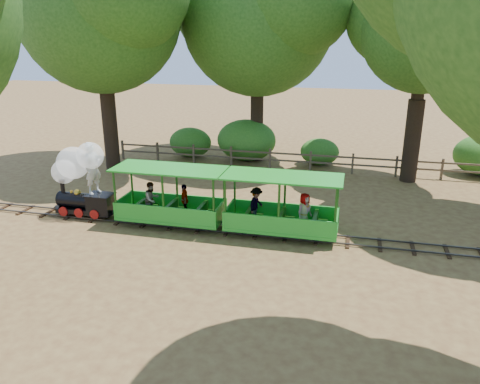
% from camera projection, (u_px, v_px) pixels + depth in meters
% --- Properties ---
extents(ground, '(90.00, 90.00, 0.00)m').
position_uv_depth(ground, '(257.00, 233.00, 15.78)').
color(ground, olive).
rests_on(ground, ground).
extents(track, '(22.00, 1.00, 0.10)m').
position_uv_depth(track, '(257.00, 232.00, 15.76)').
color(track, '#3F3D3A').
rests_on(track, ground).
extents(locomotive, '(2.46, 1.16, 2.85)m').
position_uv_depth(locomotive, '(80.00, 174.00, 16.79)').
color(locomotive, black).
rests_on(locomotive, ground).
extents(carriage_front, '(3.83, 1.56, 1.99)m').
position_uv_depth(carriage_front, '(169.00, 204.00, 16.19)').
color(carriage_front, green).
rests_on(carriage_front, track).
extents(carriage_rear, '(3.83, 1.56, 1.99)m').
position_uv_depth(carriage_rear, '(280.00, 213.00, 15.36)').
color(carriage_rear, green).
rests_on(carriage_rear, track).
extents(oak_nw, '(9.16, 8.06, 11.05)m').
position_uv_depth(oak_nw, '(99.00, 1.00, 20.80)').
color(oak_nw, '#2D2116').
rests_on(oak_nw, ground).
extents(oak_nc, '(9.35, 8.23, 10.83)m').
position_uv_depth(oak_nc, '(258.00, 10.00, 22.65)').
color(oak_nc, '#2D2116').
rests_on(oak_nc, ground).
extents(oak_ne, '(6.65, 5.85, 9.25)m').
position_uv_depth(oak_ne, '(426.00, 22.00, 19.31)').
color(oak_ne, '#2D2116').
rests_on(oak_ne, ground).
extents(fence, '(18.10, 0.10, 1.00)m').
position_uv_depth(fence, '(290.00, 158.00, 22.95)').
color(fence, brown).
rests_on(fence, ground).
extents(shrub_west, '(2.31, 1.77, 1.60)m').
position_uv_depth(shrub_west, '(190.00, 142.00, 25.33)').
color(shrub_west, '#2D6B1E').
rests_on(shrub_west, ground).
extents(shrub_mid_w, '(3.12, 2.40, 2.16)m').
position_uv_depth(shrub_mid_w, '(246.00, 140.00, 24.54)').
color(shrub_mid_w, '#2D6B1E').
rests_on(shrub_mid_w, ground).
extents(shrub_mid_e, '(1.96, 1.51, 1.36)m').
position_uv_depth(shrub_mid_e, '(320.00, 152.00, 23.81)').
color(shrub_mid_e, '#2D6B1E').
rests_on(shrub_mid_e, ground).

